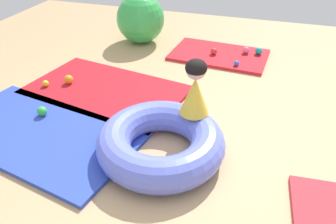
% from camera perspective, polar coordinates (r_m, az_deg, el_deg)
% --- Properties ---
extents(ground_plane, '(8.00, 8.00, 0.00)m').
position_cam_1_polar(ground_plane, '(2.87, 1.47, -7.60)').
color(ground_plane, tan).
extents(gym_mat_far_right, '(1.34, 0.91, 0.04)m').
position_cam_1_polar(gym_mat_far_right, '(4.70, 8.78, 9.73)').
color(gym_mat_far_right, red).
rests_on(gym_mat_far_right, ground).
extents(gym_mat_center_rear, '(1.89, 1.33, 0.04)m').
position_cam_1_polar(gym_mat_center_rear, '(3.82, -10.74, 3.64)').
color(gym_mat_center_rear, '#B21923').
rests_on(gym_mat_center_rear, ground).
extents(gym_mat_far_left, '(2.03, 1.33, 0.04)m').
position_cam_1_polar(gym_mat_far_left, '(3.31, -21.38, -3.43)').
color(gym_mat_far_left, '#2D47B7').
rests_on(gym_mat_far_left, ground).
extents(inflatable_cushion, '(1.08, 1.08, 0.29)m').
position_cam_1_polar(inflatable_cushion, '(2.78, -1.24, -5.24)').
color(inflatable_cushion, '#6070E5').
rests_on(inflatable_cushion, ground).
extents(child_in_yellow, '(0.32, 0.32, 0.50)m').
position_cam_1_polar(child_in_yellow, '(2.77, 4.70, 4.16)').
color(child_in_yellow, yellow).
rests_on(child_in_yellow, inflatable_cushion).
extents(play_ball_teal, '(0.10, 0.10, 0.10)m').
position_cam_1_polar(play_ball_teal, '(4.76, 15.39, 10.12)').
color(play_ball_teal, teal).
rests_on(play_ball_teal, gym_mat_far_right).
extents(play_ball_orange, '(0.10, 0.10, 0.10)m').
position_cam_1_polar(play_ball_orange, '(4.01, -16.77, 5.41)').
color(play_ball_orange, orange).
rests_on(play_ball_orange, gym_mat_center_rear).
extents(play_ball_red, '(0.09, 0.09, 0.09)m').
position_cam_1_polar(play_ball_red, '(4.64, 7.91, 10.34)').
color(play_ball_red, red).
rests_on(play_ball_red, gym_mat_far_right).
extents(play_ball_green, '(0.10, 0.10, 0.10)m').
position_cam_1_polar(play_ball_green, '(3.49, -20.89, 0.13)').
color(play_ball_green, green).
rests_on(play_ball_green, gym_mat_far_left).
extents(play_ball_yellow, '(0.07, 0.07, 0.07)m').
position_cam_1_polar(play_ball_yellow, '(4.03, -20.36, 4.63)').
color(play_ball_yellow, yellow).
rests_on(play_ball_yellow, gym_mat_center_rear).
extents(play_ball_blue, '(0.07, 0.07, 0.07)m').
position_cam_1_polar(play_ball_blue, '(4.36, 11.74, 8.24)').
color(play_ball_blue, blue).
rests_on(play_ball_blue, gym_mat_far_right).
extents(play_ball_pink_second, '(0.09, 0.09, 0.09)m').
position_cam_1_polar(play_ball_pink_second, '(4.75, 13.31, 10.36)').
color(play_ball_pink_second, pink).
rests_on(play_ball_pink_second, gym_mat_far_right).
extents(exercise_ball_large, '(0.70, 0.70, 0.70)m').
position_cam_1_polar(exercise_ball_large, '(5.05, -4.77, 15.71)').
color(exercise_ball_large, green).
rests_on(exercise_ball_large, ground).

